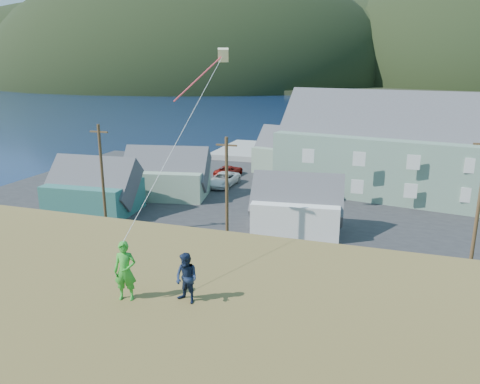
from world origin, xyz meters
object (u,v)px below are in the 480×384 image
object	(u,v)px
shed_white	(297,205)
shed_palegreen_far	(298,153)
shed_teal	(93,188)
lodge	(464,153)
kite_flyer_navy	(187,278)
kite_flyer_green	(125,271)
wharf	(303,154)
shed_palegreen_near	(166,175)

from	to	relation	value
shed_white	shed_palegreen_far	size ratio (longest dim) A/B	0.69
shed_white	shed_palegreen_far	world-z (taller)	shed_palegreen_far
shed_teal	lodge	bearing A→B (deg)	20.21
shed_teal	shed_white	xyz separation A→B (m)	(19.50, 0.85, -0.11)
kite_flyer_navy	shed_white	bearing A→B (deg)	111.62
shed_teal	kite_flyer_green	distance (m)	32.56
wharf	shed_white	size ratio (longest dim) A/B	3.18
wharf	kite_flyer_green	xyz separation A→B (m)	(5.49, -58.95, 7.67)
wharf	lodge	size ratio (longest dim) A/B	0.66
lodge	shed_palegreen_near	distance (m)	30.86
kite_flyer_navy	wharf	bearing A→B (deg)	114.88
shed_palegreen_far	kite_flyer_navy	size ratio (longest dim) A/B	7.68
wharf	shed_palegreen_far	distance (m)	11.50
lodge	shed_palegreen_far	bearing A→B (deg)	168.45
lodge	shed_white	xyz separation A→B (m)	(-14.29, -14.25, -2.80)
kite_flyer_green	kite_flyer_navy	distance (m)	1.85
lodge	shed_teal	world-z (taller)	lodge
shed_teal	shed_palegreen_far	distance (m)	26.99
shed_palegreen_near	kite_flyer_green	distance (m)	36.47
shed_teal	wharf	bearing A→B (deg)	63.50
kite_flyer_navy	shed_teal	bearing A→B (deg)	148.02
wharf	shed_teal	world-z (taller)	shed_teal
lodge	shed_teal	distance (m)	37.10
wharf	shed_teal	bearing A→B (deg)	-112.64
lodge	shed_white	bearing A→B (deg)	-125.50
kite_flyer_navy	shed_palegreen_near	bearing A→B (deg)	135.80
lodge	shed_palegreen_far	size ratio (longest dim) A/B	3.34
wharf	lodge	bearing A→B (deg)	-42.77
lodge	kite_flyer_navy	xyz separation A→B (m)	(-12.55, -40.20, 2.82)
shed_white	shed_palegreen_far	distance (m)	21.83
shed_white	kite_flyer_navy	xyz separation A→B (m)	(1.74, -25.95, 5.61)
shed_palegreen_far	wharf	bearing A→B (deg)	109.06
lodge	kite_flyer_navy	distance (m)	42.21
wharf	kite_flyer_navy	distance (m)	59.48
wharf	shed_palegreen_near	world-z (taller)	shed_palegreen_near
shed_teal	shed_white	world-z (taller)	shed_teal
wharf	shed_palegreen_far	xyz separation A→B (m)	(1.31, -11.19, 2.31)
shed_teal	kite_flyer_green	size ratio (longest dim) A/B	4.76
shed_teal	shed_palegreen_far	world-z (taller)	shed_palegreen_far
wharf	shed_palegreen_far	bearing A→B (deg)	-83.30
lodge	kite_flyer_green	world-z (taller)	lodge
shed_palegreen_far	kite_flyer_navy	world-z (taller)	kite_flyer_navy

